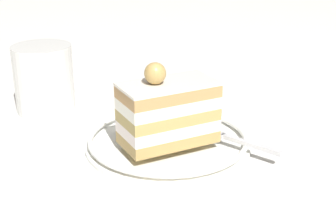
# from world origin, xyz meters

# --- Properties ---
(ground_plane) EXTENTS (2.40, 2.40, 0.00)m
(ground_plane) POSITION_xyz_m (0.00, 0.00, 0.00)
(ground_plane) COLOR silver
(dessert_plate) EXTENTS (0.19, 0.19, 0.01)m
(dessert_plate) POSITION_xyz_m (0.01, 0.01, 0.01)
(dessert_plate) COLOR white
(dessert_plate) RESTS_ON ground_plane
(cake_slice) EXTENTS (0.12, 0.11, 0.10)m
(cake_slice) POSITION_xyz_m (-0.01, 0.00, 0.05)
(cake_slice) COLOR tan
(cake_slice) RESTS_ON dessert_plate
(whipped_cream_dollop) EXTENTS (0.04, 0.04, 0.04)m
(whipped_cream_dollop) POSITION_xyz_m (0.08, 0.02, 0.04)
(whipped_cream_dollop) COLOR white
(whipped_cream_dollop) RESTS_ON dessert_plate
(fork) EXTENTS (0.03, 0.12, 0.00)m
(fork) POSITION_xyz_m (0.03, -0.06, 0.02)
(fork) COLOR silver
(fork) RESTS_ON dessert_plate
(drink_glass_near) EXTENTS (0.08, 0.08, 0.09)m
(drink_glass_near) POSITION_xyz_m (0.03, 0.22, 0.04)
(drink_glass_near) COLOR white
(drink_glass_near) RESTS_ON ground_plane
(folded_napkin) EXTENTS (0.13, 0.08, 0.00)m
(folded_napkin) POSITION_xyz_m (0.32, 0.09, 0.00)
(folded_napkin) COLOR white
(folded_napkin) RESTS_ON ground_plane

